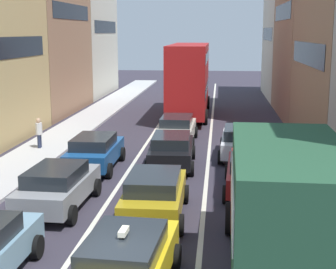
% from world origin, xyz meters
% --- Properties ---
extents(sidewalk_left, '(2.60, 64.00, 0.14)m').
position_xyz_m(sidewalk_left, '(-6.70, 20.00, 0.07)').
color(sidewalk_left, '#BABABA').
rests_on(sidewalk_left, ground).
extents(lane_stripe_left, '(0.16, 60.00, 0.01)m').
position_xyz_m(lane_stripe_left, '(-1.70, 20.00, 0.01)').
color(lane_stripe_left, silver).
rests_on(lane_stripe_left, ground).
extents(lane_stripe_right, '(0.16, 60.00, 0.01)m').
position_xyz_m(lane_stripe_right, '(1.70, 20.00, 0.01)').
color(lane_stripe_right, silver).
rests_on(lane_stripe_right, ground).
extents(building_row_left, '(7.20, 43.90, 13.62)m').
position_xyz_m(building_row_left, '(-12.00, 23.64, 5.65)').
color(building_row_left, '#9E7556').
rests_on(building_row_left, ground).
extents(removalist_box_truck, '(2.80, 7.74, 3.58)m').
position_xyz_m(removalist_box_truck, '(3.70, 2.20, 1.97)').
color(removalist_box_truck, '#A51E1E').
rests_on(removalist_box_truck, ground).
extents(taxi_centre_lane_front, '(2.28, 4.40, 1.66)m').
position_xyz_m(taxi_centre_lane_front, '(0.12, 1.30, 0.80)').
color(taxi_centre_lane_front, yellow).
rests_on(taxi_centre_lane_front, ground).
extents(sedan_centre_lane_second, '(2.11, 4.32, 1.49)m').
position_xyz_m(sedan_centre_lane_second, '(0.13, 6.33, 0.80)').
color(sedan_centre_lane_second, '#B29319').
rests_on(sedan_centre_lane_second, ground).
extents(wagon_left_lane_second, '(2.17, 4.35, 1.49)m').
position_xyz_m(wagon_left_lane_second, '(-3.23, 6.83, 0.80)').
color(wagon_left_lane_second, gray).
rests_on(wagon_left_lane_second, ground).
extents(hatchback_centre_lane_third, '(2.17, 4.35, 1.49)m').
position_xyz_m(hatchback_centre_lane_third, '(0.09, 12.66, 0.80)').
color(hatchback_centre_lane_third, black).
rests_on(hatchback_centre_lane_third, ground).
extents(sedan_left_lane_third, '(2.08, 4.31, 1.49)m').
position_xyz_m(sedan_left_lane_third, '(-3.22, 12.00, 0.80)').
color(sedan_left_lane_third, '#194C8C').
rests_on(sedan_left_lane_third, ground).
extents(coupe_centre_lane_fourth, '(2.11, 4.32, 1.49)m').
position_xyz_m(coupe_centre_lane_fourth, '(-0.09, 17.64, 0.80)').
color(coupe_centre_lane_fourth, beige).
rests_on(coupe_centre_lane_fourth, ground).
extents(sedan_right_lane_behind_truck, '(2.21, 4.37, 1.49)m').
position_xyz_m(sedan_right_lane_behind_truck, '(3.42, 9.33, 0.80)').
color(sedan_right_lane_behind_truck, '#A51E1E').
rests_on(sedan_right_lane_behind_truck, ground).
extents(wagon_right_lane_far, '(2.20, 4.37, 1.49)m').
position_xyz_m(wagon_right_lane_far, '(3.23, 14.70, 0.80)').
color(wagon_right_lane_far, silver).
rests_on(wagon_right_lane_far, ground).
extents(bus_mid_queue_primary, '(2.83, 10.51, 5.06)m').
position_xyz_m(bus_mid_queue_primary, '(0.03, 26.55, 2.83)').
color(bus_mid_queue_primary, '#B21919').
rests_on(bus_mid_queue_primary, ground).
extents(pedestrian_near_kerb, '(0.34, 0.54, 1.66)m').
position_xyz_m(pedestrian_near_kerb, '(-6.87, 15.20, 0.95)').
color(pedestrian_near_kerb, '#262D47').
rests_on(pedestrian_near_kerb, ground).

